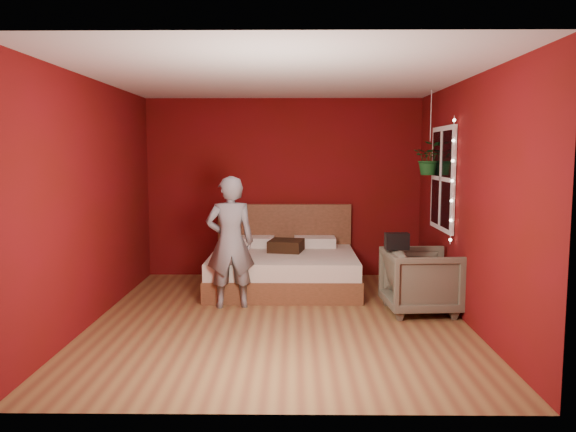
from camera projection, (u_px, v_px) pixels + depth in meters
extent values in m
plane|color=olive|center=(280.00, 319.00, 6.14)|extent=(4.50, 4.50, 0.00)
cube|color=#650A10|center=(284.00, 188.00, 8.24)|extent=(4.00, 0.02, 2.60)
cube|color=#650A10|center=(271.00, 230.00, 3.75)|extent=(4.00, 0.02, 2.60)
cube|color=#650A10|center=(93.00, 201.00, 6.02)|extent=(0.02, 4.50, 2.60)
cube|color=#650A10|center=(468.00, 201.00, 5.97)|extent=(0.02, 4.50, 2.60)
cube|color=silver|center=(279.00, 76.00, 5.85)|extent=(4.00, 4.50, 0.02)
cube|color=white|center=(443.00, 179.00, 6.84)|extent=(0.04, 0.97, 1.27)
cube|color=black|center=(441.00, 179.00, 6.85)|extent=(0.02, 0.85, 1.15)
cube|color=white|center=(441.00, 179.00, 6.85)|extent=(0.03, 0.05, 1.15)
cube|color=white|center=(441.00, 179.00, 6.85)|extent=(0.03, 0.85, 0.05)
cylinder|color=silver|center=(452.00, 181.00, 6.32)|extent=(0.01, 0.01, 1.45)
sphere|color=#FFF2CC|center=(450.00, 240.00, 6.40)|extent=(0.04, 0.04, 0.04)
sphere|color=#FFF2CC|center=(451.00, 220.00, 6.37)|extent=(0.04, 0.04, 0.04)
sphere|color=#FFF2CC|center=(452.00, 201.00, 6.35)|extent=(0.04, 0.04, 0.04)
sphere|color=#FFF2CC|center=(452.00, 181.00, 6.32)|extent=(0.04, 0.04, 0.04)
sphere|color=#FFF2CC|center=(453.00, 161.00, 6.30)|extent=(0.04, 0.04, 0.04)
sphere|color=#FFF2CC|center=(454.00, 141.00, 6.27)|extent=(0.04, 0.04, 0.04)
sphere|color=#FFF2CC|center=(454.00, 120.00, 6.25)|extent=(0.04, 0.04, 0.04)
cube|color=brown|center=(283.00, 279.00, 7.49)|extent=(1.94, 1.65, 0.27)
cube|color=silver|center=(283.00, 261.00, 7.46)|extent=(1.90, 1.62, 0.21)
cube|color=brown|center=(284.00, 240.00, 8.23)|extent=(1.94, 0.08, 1.07)
cube|color=silver|center=(254.00, 242.00, 8.00)|extent=(0.58, 0.37, 0.14)
cube|color=silver|center=(315.00, 242.00, 7.99)|extent=(0.58, 0.37, 0.14)
imported|color=slate|center=(230.00, 242.00, 6.56)|extent=(0.62, 0.47, 1.55)
imported|color=#666550|center=(421.00, 281.00, 6.38)|extent=(0.85, 0.83, 0.73)
cube|color=black|center=(397.00, 241.00, 6.32)|extent=(0.27, 0.14, 0.19)
cube|color=#311E10|center=(286.00, 246.00, 7.60)|extent=(0.51, 0.51, 0.15)
cylinder|color=silver|center=(431.00, 116.00, 7.07)|extent=(0.01, 0.01, 0.64)
imported|color=#175120|center=(430.00, 158.00, 7.13)|extent=(0.48, 0.46, 0.42)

